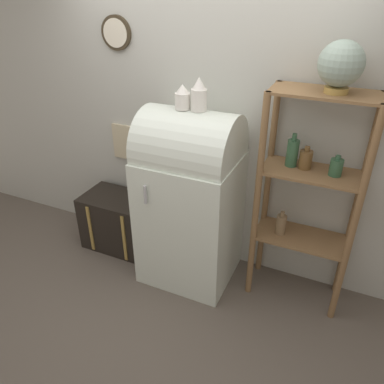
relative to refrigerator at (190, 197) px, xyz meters
The scene contains 8 objects.
ground_plane 0.83m from the refrigerator, 89.99° to the right, with size 12.00×12.00×0.00m, color #60564C.
wall_back 0.66m from the refrigerator, 90.77° to the left, with size 7.00×0.09×2.70m.
refrigerator is the anchor object (origin of this frame).
suitcase_trunk 0.96m from the refrigerator, behind, with size 0.71×0.45×0.55m.
shelf_unit 0.95m from the refrigerator, ahead, with size 0.75×0.38×1.75m.
globe 1.50m from the refrigerator, ahead, with size 0.28×0.28×0.32m.
vase_left 0.83m from the refrigerator, behind, with size 0.12×0.12×0.18m.
vase_center 0.86m from the refrigerator, ahead, with size 0.12×0.12×0.24m.
Camera 1 is at (1.13, -2.25, 2.38)m, focal length 35.00 mm.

